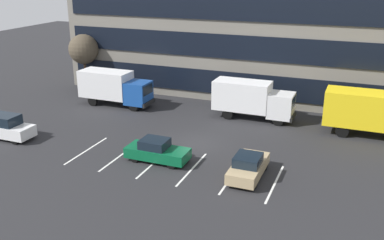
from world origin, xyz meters
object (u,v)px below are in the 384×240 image
Objects in this scene: box_truck_white at (252,98)px; box_truck_yellow_all at (372,112)px; bare_tree at (84,49)px; sedan_tan at (248,166)px; suv_white at (7,127)px; sedan_forest at (157,151)px; box_truck_blue at (114,86)px.

box_truck_yellow_all is (9.89, -0.65, 0.14)m from box_truck_white.
bare_tree is (-29.31, 3.56, 2.37)m from box_truck_yellow_all.
suv_white is at bearing -178.40° from sedan_tan.
sedan_forest reaches higher than sedan_tan.
box_truck_blue is 1.63× the size of sedan_forest.
sedan_forest is (-3.79, -11.25, -1.12)m from box_truck_white.
box_truck_white is (13.34, 1.10, -0.01)m from box_truck_blue.
box_truck_white reaches higher than sedan_forest.
box_truck_blue is at bearing 72.97° from suv_white.
box_truck_blue is at bearing -175.29° from box_truck_white.
box_truck_blue is at bearing -33.42° from bare_tree.
box_truck_yellow_all is 17.35m from sedan_forest.
bare_tree reaches higher than sedan_forest.
suv_white reaches higher than sedan_tan.
sedan_tan is 0.73× the size of bare_tree.
box_truck_white is 0.93× the size of box_truck_yellow_all.
suv_white is at bearing -107.03° from box_truck_blue.
bare_tree is at bearing 100.73° from suv_white.
box_truck_blue is 19.08m from sedan_tan.
bare_tree reaches higher than box_truck_blue.
suv_white reaches higher than sedan_forest.
bare_tree reaches higher than box_truck_white.
box_truck_yellow_all is 1.77× the size of sedan_tan.
suv_white is (-26.51, -11.18, -1.08)m from box_truck_yellow_all.
box_truck_white is 20.43m from suv_white.
box_truck_blue reaches higher than sedan_forest.
box_truck_blue reaches higher than sedan_tan.
sedan_tan is (2.75, -11.29, -1.13)m from box_truck_white.
bare_tree is (-2.79, 14.74, 3.45)m from suv_white.
suv_white is (-12.84, -0.58, 0.18)m from sedan_forest.
sedan_forest is 12.86m from suv_white.
bare_tree is at bearing 171.47° from box_truck_white.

